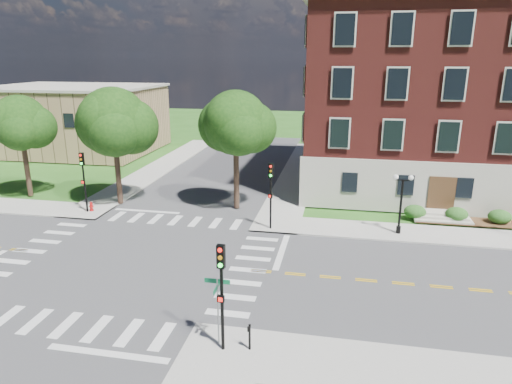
% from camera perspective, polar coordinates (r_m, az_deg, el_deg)
% --- Properties ---
extents(ground, '(160.00, 160.00, 0.00)m').
position_cam_1_polar(ground, '(29.42, -15.04, -8.24)').
color(ground, '#295919').
rests_on(ground, ground).
extents(road_ew, '(90.00, 12.00, 0.01)m').
position_cam_1_polar(road_ew, '(29.41, -15.04, -8.23)').
color(road_ew, '#3D3D3F').
rests_on(road_ew, ground).
extents(road_ns, '(12.00, 90.00, 0.01)m').
position_cam_1_polar(road_ns, '(29.41, -15.04, -8.23)').
color(road_ns, '#3D3D3F').
rests_on(road_ns, ground).
extents(sidewalk_ne, '(34.00, 34.00, 0.12)m').
position_cam_1_polar(sidewalk_ne, '(41.12, 14.72, -0.91)').
color(sidewalk_ne, '#9E9B93').
rests_on(sidewalk_ne, ground).
extents(sidewalk_nw, '(34.00, 34.00, 0.12)m').
position_cam_1_polar(sidewalk_nw, '(49.47, -23.53, 1.18)').
color(sidewalk_nw, '#9E9B93').
rests_on(sidewalk_nw, ground).
extents(crosswalk_east, '(2.20, 10.20, 0.02)m').
position_cam_1_polar(crosswalk_east, '(27.21, -1.04, -9.75)').
color(crosswalk_east, silver).
rests_on(crosswalk_east, ground).
extents(stop_bar_east, '(0.40, 5.50, 0.00)m').
position_cam_1_polar(stop_bar_east, '(29.64, 3.22, -7.46)').
color(stop_bar_east, silver).
rests_on(stop_bar_east, ground).
extents(main_building, '(30.60, 22.40, 16.50)m').
position_cam_1_polar(main_building, '(47.44, 25.63, 10.54)').
color(main_building, '#B6AEA0').
rests_on(main_building, ground).
extents(secondary_building, '(20.40, 15.40, 8.30)m').
position_cam_1_polar(secondary_building, '(64.29, -21.67, 8.54)').
color(secondary_building, '#997B54').
rests_on(secondary_building, ground).
extents(tree_b, '(4.65, 4.65, 8.85)m').
position_cam_1_polar(tree_b, '(44.08, -27.40, 7.68)').
color(tree_b, black).
rests_on(tree_b, ground).
extents(tree_c, '(5.63, 5.63, 9.67)m').
position_cam_1_polar(tree_c, '(38.82, -17.39, 8.31)').
color(tree_c, black).
rests_on(tree_c, ground).
extents(tree_d, '(5.08, 5.08, 9.50)m').
position_cam_1_polar(tree_d, '(35.92, -2.56, 8.59)').
color(tree_d, black).
rests_on(tree_d, ground).
extents(traffic_signal_se, '(0.34, 0.38, 4.80)m').
position_cam_1_polar(traffic_signal_se, '(18.97, -4.34, -11.45)').
color(traffic_signal_se, black).
rests_on(traffic_signal_se, ground).
extents(traffic_signal_ne, '(0.38, 0.46, 4.80)m').
position_cam_1_polar(traffic_signal_ne, '(32.11, 1.86, 0.55)').
color(traffic_signal_ne, black).
rests_on(traffic_signal_ne, ground).
extents(traffic_signal_nw, '(0.33, 0.36, 4.80)m').
position_cam_1_polar(traffic_signal_nw, '(38.13, -20.77, 2.05)').
color(traffic_signal_nw, black).
rests_on(traffic_signal_nw, ground).
extents(twin_lamp_west, '(1.36, 0.36, 4.23)m').
position_cam_1_polar(twin_lamp_west, '(33.00, 17.69, -1.01)').
color(twin_lamp_west, black).
rests_on(twin_lamp_west, ground).
extents(street_sign_pole, '(1.10, 1.10, 3.10)m').
position_cam_1_polar(street_sign_pole, '(19.76, -4.79, -13.13)').
color(street_sign_pole, gray).
rests_on(street_sign_pole, ground).
extents(push_button_post, '(0.14, 0.21, 1.20)m').
position_cam_1_polar(push_button_post, '(20.14, -0.81, -17.51)').
color(push_button_post, black).
rests_on(push_button_post, ground).
extents(fire_hydrant, '(0.35, 0.35, 0.75)m').
position_cam_1_polar(fire_hydrant, '(38.92, -19.89, -1.75)').
color(fire_hydrant, '#AD0D0E').
rests_on(fire_hydrant, ground).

